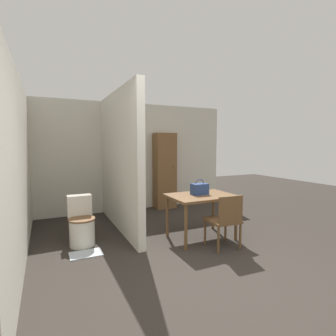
{
  "coord_description": "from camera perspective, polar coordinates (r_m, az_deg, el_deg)",
  "views": [
    {
      "loc": [
        -1.75,
        -2.22,
        1.57
      ],
      "look_at": [
        0.08,
        1.66,
        1.17
      ],
      "focal_mm": 28.0,
      "sensor_mm": 36.0,
      "label": 1
    }
  ],
  "objects": [
    {
      "name": "ground_plane",
      "position": [
        3.23,
        12.41,
        -23.81
      ],
      "size": [
        16.0,
        16.0,
        0.0
      ],
      "primitive_type": "plane",
      "color": "#2D2823"
    },
    {
      "name": "wall_back",
      "position": [
        6.25,
        -9.01,
        2.36
      ],
      "size": [
        5.04,
        0.12,
        2.5
      ],
      "color": "beige",
      "rests_on": "ground_plane"
    },
    {
      "name": "wall_left",
      "position": [
        4.1,
        -29.86,
        0.18
      ],
      "size": [
        0.12,
        4.71,
        2.5
      ],
      "color": "beige",
      "rests_on": "ground_plane"
    },
    {
      "name": "partition_wall",
      "position": [
        4.87,
        -10.63,
        1.51
      ],
      "size": [
        0.12,
        2.46,
        2.5
      ],
      "color": "beige",
      "rests_on": "ground_plane"
    },
    {
      "name": "dining_table",
      "position": [
        4.36,
        7.24,
        -6.93
      ],
      "size": [
        1.05,
        0.76,
        0.73
      ],
      "color": "brown",
      "rests_on": "ground_plane"
    },
    {
      "name": "wooden_chair",
      "position": [
        4.05,
        12.33,
        -10.77
      ],
      "size": [
        0.46,
        0.46,
        0.82
      ],
      "rotation": [
        0.0,
        0.0,
        -0.06
      ],
      "color": "brown",
      "rests_on": "ground_plane"
    },
    {
      "name": "toilet",
      "position": [
        4.39,
        -18.34,
        -11.6
      ],
      "size": [
        0.4,
        0.55,
        0.74
      ],
      "color": "silver",
      "rests_on": "ground_plane"
    },
    {
      "name": "handbag",
      "position": [
        4.36,
        6.89,
        -4.53
      ],
      "size": [
        0.26,
        0.17,
        0.26
      ],
      "color": "navy",
      "rests_on": "dining_table"
    },
    {
      "name": "wooden_cabinet",
      "position": [
        6.35,
        -0.73,
        -0.61
      ],
      "size": [
        0.5,
        0.36,
        1.82
      ],
      "color": "brown",
      "rests_on": "ground_plane"
    },
    {
      "name": "bath_mat",
      "position": [
        4.08,
        -17.42,
        -17.41
      ],
      "size": [
        0.45,
        0.29,
        0.01
      ],
      "color": "#B2BCC6",
      "rests_on": "ground_plane"
    }
  ]
}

